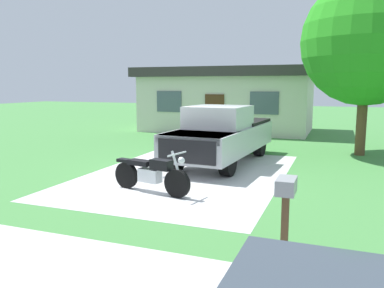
% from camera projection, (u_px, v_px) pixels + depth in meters
% --- Properties ---
extents(ground_plane, '(80.00, 80.00, 0.00)m').
position_uv_depth(ground_plane, '(188.00, 174.00, 11.32)').
color(ground_plane, '#438340').
extents(driveway_pad, '(5.40, 7.87, 0.01)m').
position_uv_depth(driveway_pad, '(188.00, 174.00, 11.32)').
color(driveway_pad, '#BEBEBE').
rests_on(driveway_pad, ground).
extents(sidewalk_strip, '(36.00, 1.80, 0.01)m').
position_uv_depth(sidewalk_strip, '(41.00, 259.00, 5.77)').
color(sidewalk_strip, silver).
rests_on(sidewalk_strip, ground).
extents(motorcycle, '(2.18, 0.83, 1.09)m').
position_uv_depth(motorcycle, '(151.00, 173.00, 9.28)').
color(motorcycle, black).
rests_on(motorcycle, ground).
extents(pickup_truck, '(2.37, 5.74, 1.90)m').
position_uv_depth(pickup_truck, '(223.00, 134.00, 12.94)').
color(pickup_truck, black).
rests_on(pickup_truck, ground).
extents(mailbox, '(0.26, 0.48, 1.26)m').
position_uv_depth(mailbox, '(286.00, 198.00, 5.53)').
color(mailbox, '#4C3823').
rests_on(mailbox, ground).
extents(shade_tree, '(4.59, 4.59, 6.40)m').
position_uv_depth(shade_tree, '(367.00, 41.00, 13.79)').
color(shade_tree, brown).
rests_on(shade_tree, ground).
extents(neighbor_house, '(9.60, 5.60, 3.50)m').
position_uv_depth(neighbor_house, '(228.00, 99.00, 22.06)').
color(neighbor_house, beige).
rests_on(neighbor_house, ground).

